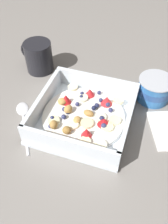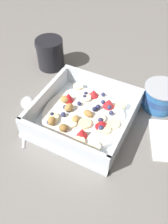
% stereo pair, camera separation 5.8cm
% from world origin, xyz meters
% --- Properties ---
extents(ground_plane, '(2.40, 2.40, 0.00)m').
position_xyz_m(ground_plane, '(0.00, 0.00, 0.00)').
color(ground_plane, gray).
extents(fruit_bowl, '(0.22, 0.22, 0.06)m').
position_xyz_m(fruit_bowl, '(0.01, 0.00, 0.02)').
color(fruit_bowl, white).
rests_on(fruit_bowl, ground).
extents(spoon, '(0.11, 0.16, 0.01)m').
position_xyz_m(spoon, '(-0.14, -0.03, 0.00)').
color(spoon, silver).
rests_on(spoon, ground).
extents(yogurt_cup, '(0.09, 0.09, 0.06)m').
position_xyz_m(yogurt_cup, '(0.16, 0.14, 0.03)').
color(yogurt_cup, '#3370B7').
rests_on(yogurt_cup, ground).
extents(coffee_mug, '(0.11, 0.08, 0.09)m').
position_xyz_m(coffee_mug, '(-0.18, 0.16, 0.05)').
color(coffee_mug, black).
rests_on(coffee_mug, ground).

